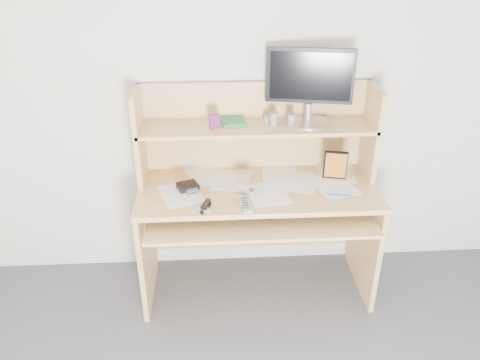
{
  "coord_description": "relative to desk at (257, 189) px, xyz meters",
  "views": [
    {
      "loc": [
        -0.25,
        -0.93,
        2.06
      ],
      "look_at": [
        -0.11,
        1.43,
        0.83
      ],
      "focal_mm": 35.0,
      "sensor_mm": 36.0,
      "label": 1
    }
  ],
  "objects": [
    {
      "name": "desk",
      "position": [
        0.0,
        0.0,
        0.0
      ],
      "size": [
        1.4,
        0.7,
        1.3
      ],
      "color": "#D6B66D",
      "rests_on": "floor"
    },
    {
      "name": "flip_phone",
      "position": [
        -0.32,
        -0.33,
        0.07
      ],
      "size": [
        0.08,
        0.09,
        0.02
      ],
      "primitive_type": "cube",
      "rotation": [
        0.0,
        0.0,
        0.6
      ],
      "color": "silver",
      "rests_on": "paper_clutter"
    },
    {
      "name": "blue_pen",
      "position": [
        0.45,
        -0.21,
        0.07
      ],
      "size": [
        0.14,
        0.04,
        0.01
      ],
      "primitive_type": "cylinder",
      "rotation": [
        1.57,
        0.0,
        1.37
      ],
      "color": "#173BAF",
      "rests_on": "paper_clutter"
    },
    {
      "name": "paper_clutter",
      "position": [
        0.0,
        -0.08,
        0.06
      ],
      "size": [
        1.32,
        0.54,
        0.01
      ],
      "primitive_type": "cube",
      "color": "white",
      "rests_on": "desk"
    },
    {
      "name": "stapler",
      "position": [
        -0.31,
        -0.31,
        0.08
      ],
      "size": [
        0.06,
        0.12,
        0.03
      ],
      "primitive_type": "cube",
      "rotation": [
        0.0,
        0.0,
        -0.29
      ],
      "color": "black",
      "rests_on": "paper_clutter"
    },
    {
      "name": "keyboard",
      "position": [
        -0.13,
        -0.2,
        -0.03
      ],
      "size": [
        0.41,
        0.16,
        0.03
      ],
      "rotation": [
        0.0,
        0.0,
        -0.05
      ],
      "color": "black",
      "rests_on": "desk"
    },
    {
      "name": "card_box",
      "position": [
        -0.25,
        0.04,
        0.43
      ],
      "size": [
        0.06,
        0.04,
        0.09
      ],
      "primitive_type": "cube",
      "rotation": [
        0.0,
        0.0,
        0.42
      ],
      "color": "#A91C16",
      "rests_on": "desk"
    },
    {
      "name": "digital_camera",
      "position": [
        -0.07,
        -0.15,
        0.09
      ],
      "size": [
        0.1,
        0.06,
        0.06
      ],
      "primitive_type": "cube",
      "rotation": [
        0.0,
        0.0,
        -0.26
      ],
      "color": "#B9B9BC",
      "rests_on": "paper_clutter"
    },
    {
      "name": "game_case",
      "position": [
        0.46,
        -0.02,
        0.16
      ],
      "size": [
        0.14,
        0.05,
        0.2
      ],
      "primitive_type": "cube",
      "rotation": [
        0.0,
        0.0,
        -0.22
      ],
      "color": "black",
      "rests_on": "paper_clutter"
    },
    {
      "name": "monitor",
      "position": [
        0.3,
        0.1,
        0.62
      ],
      "size": [
        0.5,
        0.25,
        0.43
      ],
      "rotation": [
        0.0,
        0.0,
        -0.19
      ],
      "color": "#ADACB1",
      "rests_on": "desk"
    },
    {
      "name": "sticky_note_pad",
      "position": [
        -0.4,
        -0.0,
        0.06
      ],
      "size": [
        0.1,
        0.1,
        0.01
      ],
      "primitive_type": "cube",
      "rotation": [
        0.0,
        0.0,
        0.54
      ],
      "color": "#FFE543",
      "rests_on": "desk"
    },
    {
      "name": "back_wall",
      "position": [
        0.0,
        0.24,
        0.56
      ],
      "size": [
        3.6,
        0.04,
        2.5
      ],
      "primitive_type": "cube",
      "color": "silver",
      "rests_on": "floor"
    },
    {
      "name": "chip_stack_d",
      "position": [
        0.1,
        0.06,
        0.43
      ],
      "size": [
        0.05,
        0.05,
        0.08
      ],
      "primitive_type": "cylinder",
      "rotation": [
        0.0,
        0.0,
        0.2
      ],
      "color": "silver",
      "rests_on": "desk"
    },
    {
      "name": "wallet",
      "position": [
        -0.41,
        -0.08,
        0.08
      ],
      "size": [
        0.14,
        0.13,
        0.03
      ],
      "primitive_type": "cube",
      "rotation": [
        0.0,
        0.0,
        0.39
      ],
      "color": "black",
      "rests_on": "paper_clutter"
    },
    {
      "name": "chip_stack_b",
      "position": [
        0.2,
        0.05,
        0.42
      ],
      "size": [
        0.05,
        0.05,
        0.07
      ],
      "primitive_type": "cylinder",
      "rotation": [
        0.0,
        0.0,
        -0.02
      ],
      "color": "silver",
      "rests_on": "desk"
    },
    {
      "name": "chip_stack_c",
      "position": [
        0.11,
        0.08,
        0.41
      ],
      "size": [
        0.04,
        0.04,
        0.05
      ],
      "primitive_type": "cylinder",
      "rotation": [
        0.0,
        0.0,
        -0.21
      ],
      "color": "black",
      "rests_on": "desk"
    },
    {
      "name": "chip_stack_a",
      "position": [
        0.06,
        0.1,
        0.41
      ],
      "size": [
        0.05,
        0.05,
        0.05
      ],
      "primitive_type": "cylinder",
      "rotation": [
        0.0,
        0.0,
        0.35
      ],
      "color": "black",
      "rests_on": "desk"
    },
    {
      "name": "tv_remote",
      "position": [
        -0.09,
        -0.3,
        0.07
      ],
      "size": [
        0.07,
        0.18,
        0.02
      ],
      "primitive_type": "cube",
      "rotation": [
        0.0,
        0.0,
        0.15
      ],
      "color": "#9F9F9A",
      "rests_on": "paper_clutter"
    },
    {
      "name": "shelf_book",
      "position": [
        -0.14,
        0.13,
        0.4
      ],
      "size": [
        0.17,
        0.21,
        0.02
      ],
      "primitive_type": "cube",
      "rotation": [
        0.0,
        0.0,
        0.17
      ],
      "color": "#327E40",
      "rests_on": "desk"
    }
  ]
}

